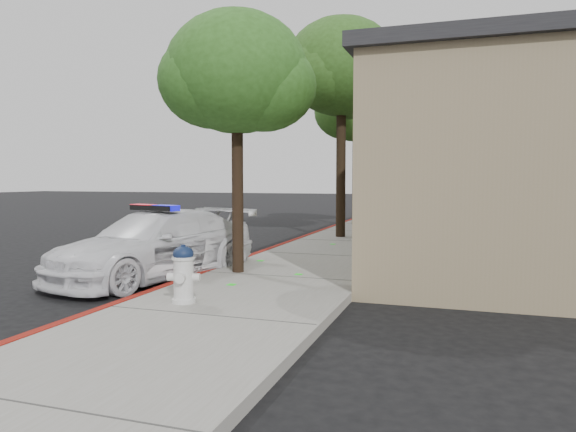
% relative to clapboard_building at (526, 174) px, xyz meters
% --- Properties ---
extents(ground, '(120.00, 120.00, 0.00)m').
position_rel_clapboard_building_xyz_m(ground, '(-6.69, -9.00, -2.13)').
color(ground, black).
rests_on(ground, ground).
extents(sidewalk, '(3.20, 60.00, 0.15)m').
position_rel_clapboard_building_xyz_m(sidewalk, '(-5.09, -6.00, -2.05)').
color(sidewalk, gray).
rests_on(sidewalk, ground).
extents(red_curb, '(0.14, 60.00, 0.16)m').
position_rel_clapboard_building_xyz_m(red_curb, '(-6.63, -6.00, -2.05)').
color(red_curb, maroon).
rests_on(red_curb, ground).
extents(clapboard_building, '(7.30, 20.89, 4.24)m').
position_rel_clapboard_building_xyz_m(clapboard_building, '(0.00, 0.00, 0.00)').
color(clapboard_building, '#877758').
rests_on(clapboard_building, ground).
extents(police_car, '(3.01, 4.96, 1.46)m').
position_rel_clapboard_building_xyz_m(police_car, '(-7.59, -9.24, -1.45)').
color(police_car, white).
rests_on(police_car, ground).
extents(fire_hydrant, '(0.50, 0.43, 0.86)m').
position_rel_clapboard_building_xyz_m(fire_hydrant, '(-5.70, -11.47, -1.55)').
color(fire_hydrant, silver).
rests_on(fire_hydrant, sidewalk).
extents(street_tree_near, '(2.96, 2.74, 5.01)m').
position_rel_clapboard_building_xyz_m(street_tree_near, '(-5.98, -8.83, 1.76)').
color(street_tree_near, black).
rests_on(street_tree_near, sidewalk).
extents(street_tree_mid, '(3.56, 3.71, 6.79)m').
position_rel_clapboard_building_xyz_m(street_tree_mid, '(-5.52, -1.89, 3.14)').
color(street_tree_mid, black).
rests_on(street_tree_mid, sidewalk).
extents(street_tree_far, '(3.36, 3.17, 6.00)m').
position_rel_clapboard_building_xyz_m(street_tree_far, '(-5.96, 2.82, 2.54)').
color(street_tree_far, black).
rests_on(street_tree_far, sidewalk).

